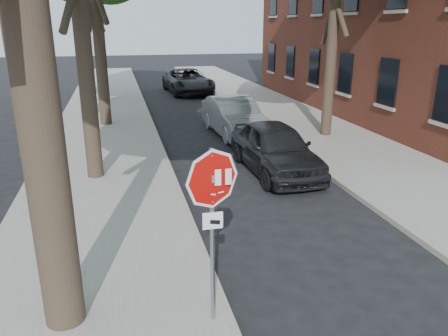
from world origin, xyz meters
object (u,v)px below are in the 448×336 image
at_px(car_a, 275,148).
at_px(car_b, 234,117).
at_px(stop_sign, 212,205).
at_px(car_d, 188,81).

bearing_deg(car_a, car_b, 88.39).
distance_m(stop_sign, car_a, 7.37).
xyz_separation_m(stop_sign, car_b, (3.30, 11.23, -1.21)).
relative_size(car_a, car_d, 0.80).
distance_m(stop_sign, car_b, 11.77).
xyz_separation_m(car_a, car_b, (0.00, 4.75, -0.00)).
relative_size(car_a, car_b, 0.97).
bearing_deg(stop_sign, car_d, 81.72).
height_order(car_b, car_d, car_d).
bearing_deg(car_a, car_d, 88.39).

